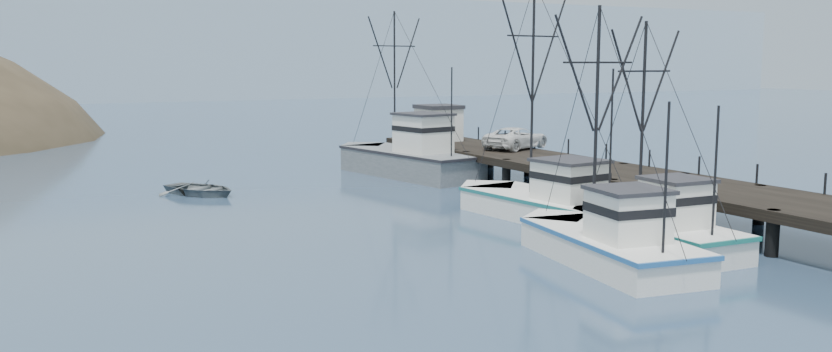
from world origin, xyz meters
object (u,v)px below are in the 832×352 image
at_px(pier, 590,171).
at_px(trawler_near, 652,230).
at_px(motorboat, 201,195).
at_px(trawler_far, 545,203).
at_px(pier_shed, 439,122).
at_px(trawler_mid, 605,243).
at_px(work_vessel, 406,159).
at_px(pickup_truck, 516,138).

bearing_deg(pier, trawler_near, -117.31).
bearing_deg(trawler_near, motorboat, 121.16).
xyz_separation_m(trawler_far, pier_shed, (5.72, 21.84, 2.60)).
bearing_deg(motorboat, pier_shed, -15.03).
distance_m(trawler_mid, work_vessel, 27.08).
bearing_deg(pickup_truck, trawler_near, 138.43).
height_order(pier, pier_shed, pier_shed).
height_order(trawler_far, work_vessel, trawler_far).
xyz_separation_m(work_vessel, pier_shed, (4.79, 3.87, 2.19)).
relative_size(pier_shed, motorboat, 0.62).
bearing_deg(trawler_far, pier_shed, 75.32).
bearing_deg(trawler_mid, trawler_near, 17.08).
relative_size(pier_shed, pickup_truck, 0.58).
relative_size(trawler_near, motorboat, 1.99).
distance_m(trawler_near, trawler_far, 7.65).
bearing_deg(pier_shed, pickup_truck, -77.21).
bearing_deg(trawler_near, trawler_mid, -162.92).
bearing_deg(trawler_far, pickup_truck, 61.19).
relative_size(pier, work_vessel, 3.08).
bearing_deg(trawler_mid, pier_shed, 73.31).
relative_size(pier, pickup_truck, 7.96).
bearing_deg(trawler_near, trawler_far, 90.96).
relative_size(pier, trawler_near, 4.31).
bearing_deg(work_vessel, trawler_mid, -99.31).
relative_size(trawler_mid, motorboat, 2.11).
relative_size(work_vessel, motorboat, 2.78).
bearing_deg(work_vessel, trawler_near, -91.80).
bearing_deg(work_vessel, pickup_truck, -32.52).
relative_size(trawler_near, work_vessel, 0.72).
xyz_separation_m(trawler_mid, work_vessel, (4.38, 26.72, 0.41)).
bearing_deg(pier, pickup_truck, 81.39).
xyz_separation_m(pier, pickup_truck, (1.50, 9.91, 1.08)).
height_order(trawler_mid, trawler_far, trawler_far).
distance_m(pier, work_vessel, 15.04).
relative_size(trawler_far, work_vessel, 0.88).
height_order(work_vessel, pier_shed, work_vessel).
distance_m(trawler_near, trawler_mid, 3.74).
distance_m(trawler_near, motorboat, 27.75).
bearing_deg(pier_shed, trawler_mid, -106.69).
height_order(pier, trawler_near, trawler_near).
xyz_separation_m(trawler_mid, trawler_far, (3.45, 8.75, 0.00)).
height_order(trawler_near, pickup_truck, trawler_near).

